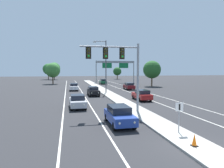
{
  "coord_description": "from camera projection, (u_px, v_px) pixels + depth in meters",
  "views": [
    {
      "loc": [
        -7.46,
        -10.42,
        4.66
      ],
      "look_at": [
        -3.2,
        9.24,
        3.2
      ],
      "focal_mm": 32.73,
      "sensor_mm": 36.0,
      "label": 1
    }
  ],
  "objects": [
    {
      "name": "ground_plane",
      "position": [
        198.0,
        148.0,
        12.07
      ],
      "size": [
        260.0,
        260.0,
        0.0
      ],
      "primitive_type": "plane",
      "color": "#28282B"
    },
    {
      "name": "median_island",
      "position": [
        121.0,
        101.0,
        29.61
      ],
      "size": [
        2.4,
        110.0,
        0.15
      ],
      "primitive_type": "cube",
      "color": "#9E9B93",
      "rests_on": "ground"
    },
    {
      "name": "lane_stripe_oncoming_center",
      "position": [
        84.0,
        96.0,
        35.45
      ],
      "size": [
        0.14,
        100.0,
        0.01
      ],
      "primitive_type": "cube",
      "color": "silver",
      "rests_on": "ground"
    },
    {
      "name": "lane_stripe_receding_center",
      "position": [
        136.0,
        95.0,
        37.43
      ],
      "size": [
        0.14,
        100.0,
        0.01
      ],
      "primitive_type": "cube",
      "color": "silver",
      "rests_on": "ground"
    },
    {
      "name": "edge_stripe_left",
      "position": [
        65.0,
        97.0,
        34.75
      ],
      "size": [
        0.14,
        100.0,
        0.01
      ],
      "primitive_type": "cube",
      "color": "silver",
      "rests_on": "ground"
    },
    {
      "name": "edge_stripe_right",
      "position": [
        153.0,
        94.0,
        38.13
      ],
      "size": [
        0.14,
        100.0,
        0.01
      ],
      "primitive_type": "cube",
      "color": "silver",
      "rests_on": "ground"
    },
    {
      "name": "overhead_signal_mast",
      "position": [
        119.0,
        62.0,
        21.19
      ],
      "size": [
        6.24,
        0.44,
        7.2
      ],
      "color": "gray",
      "rests_on": "median_island"
    },
    {
      "name": "median_sign_post",
      "position": [
        179.0,
        113.0,
        14.44
      ],
      "size": [
        0.6,
        0.1,
        2.2
      ],
      "color": "gray",
      "rests_on": "median_island"
    },
    {
      "name": "street_lamp_median",
      "position": [
        105.0,
        63.0,
        39.2
      ],
      "size": [
        2.58,
        0.28,
        10.0
      ],
      "color": "#4C4C51",
      "rests_on": "median_island"
    },
    {
      "name": "car_oncoming_blue",
      "position": [
        119.0,
        115.0,
        17.14
      ],
      "size": [
        1.87,
        4.49,
        1.58
      ],
      "color": "navy",
      "rests_on": "ground"
    },
    {
      "name": "car_oncoming_silver",
      "position": [
        78.0,
        101.0,
        24.6
      ],
      "size": [
        1.9,
        4.5,
        1.58
      ],
      "color": "#B7B7BC",
      "rests_on": "ground"
    },
    {
      "name": "car_oncoming_black",
      "position": [
        93.0,
        91.0,
        36.17
      ],
      "size": [
        1.88,
        4.49,
        1.58
      ],
      "color": "black",
      "rests_on": "ground"
    },
    {
      "name": "car_oncoming_white",
      "position": [
        74.0,
        87.0,
        44.81
      ],
      "size": [
        1.86,
        4.49,
        1.58
      ],
      "color": "silver",
      "rests_on": "ground"
    },
    {
      "name": "car_receding_red",
      "position": [
        142.0,
        95.0,
        30.68
      ],
      "size": [
        1.85,
        4.48,
        1.58
      ],
      "color": "maroon",
      "rests_on": "ground"
    },
    {
      "name": "car_receding_darkred",
      "position": [
        129.0,
        86.0,
        46.72
      ],
      "size": [
        1.93,
        4.51,
        1.58
      ],
      "color": "#5B0F14",
      "rests_on": "ground"
    },
    {
      "name": "car_receding_green",
      "position": [
        103.0,
        81.0,
        64.19
      ],
      "size": [
        1.9,
        4.5,
        1.58
      ],
      "color": "#195633",
      "rests_on": "ground"
    },
    {
      "name": "traffic_cone_median_nose",
      "position": [
        194.0,
        140.0,
        11.97
      ],
      "size": [
        0.36,
        0.36,
        0.74
      ],
      "color": "black",
      "rests_on": "median_island"
    },
    {
      "name": "highway_sign_gantry",
      "position": [
        115.0,
        65.0,
        68.52
      ],
      "size": [
        13.28,
        0.42,
        7.5
      ],
      "color": "gray",
      "rests_on": "ground"
    },
    {
      "name": "tree_far_right_a",
      "position": [
        117.0,
        71.0,
        95.85
      ],
      "size": [
        3.88,
        3.88,
        5.62
      ],
      "color": "#4C3823",
      "rests_on": "ground"
    },
    {
      "name": "tree_far_left_b",
      "position": [
        48.0,
        69.0,
        92.72
      ],
      "size": [
        5.0,
        5.0,
        7.23
      ],
      "color": "#4C3823",
      "rests_on": "ground"
    },
    {
      "name": "tree_far_right_b",
      "position": [
        152.0,
        70.0,
        55.48
      ],
      "size": [
        4.83,
        4.83,
        6.99
      ],
      "color": "#4C3823",
      "rests_on": "ground"
    },
    {
      "name": "tree_far_left_a",
      "position": [
        53.0,
        70.0,
        64.29
      ],
      "size": [
        4.61,
        4.61,
        6.67
      ],
      "color": "#4C3823",
      "rests_on": "ground"
    },
    {
      "name": "tree_far_left_c",
      "position": [
        54.0,
        68.0,
        91.84
      ],
      "size": [
        5.35,
        5.35,
        7.74
      ],
      "color": "#4C3823",
      "rests_on": "ground"
    }
  ]
}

